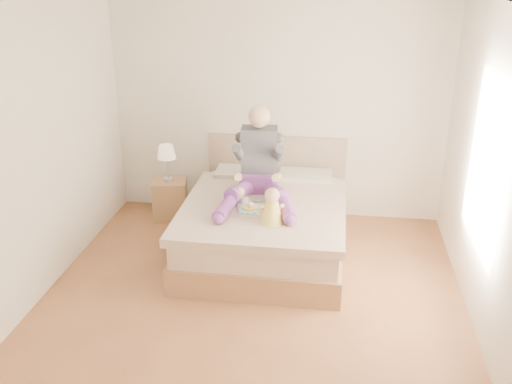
# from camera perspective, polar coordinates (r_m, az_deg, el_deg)

# --- Properties ---
(room) EXTENTS (4.02, 4.22, 2.71)m
(room) POSITION_cam_1_polar(r_m,az_deg,el_deg) (4.83, 0.42, 4.21)
(room) COLOR brown
(room) RESTS_ON ground
(bed) EXTENTS (1.70, 2.18, 1.00)m
(bed) POSITION_cam_1_polar(r_m,az_deg,el_deg) (6.28, 1.01, -3.01)
(bed) COLOR olive
(bed) RESTS_ON ground
(nightstand) EXTENTS (0.46, 0.42, 0.49)m
(nightstand) POSITION_cam_1_polar(r_m,az_deg,el_deg) (7.12, -8.56, -0.69)
(nightstand) COLOR olive
(nightstand) RESTS_ON ground
(lamp) EXTENTS (0.22, 0.22, 0.45)m
(lamp) POSITION_cam_1_polar(r_m,az_deg,el_deg) (6.90, -8.93, 3.79)
(lamp) COLOR silver
(lamp) RESTS_ON nightstand
(adult) EXTENTS (0.83, 1.20, 0.98)m
(adult) POSITION_cam_1_polar(r_m,az_deg,el_deg) (6.14, 0.23, 2.25)
(adult) COLOR #703688
(adult) RESTS_ON bed
(tray) EXTENTS (0.51, 0.44, 0.13)m
(tray) POSITION_cam_1_polar(r_m,az_deg,el_deg) (5.85, 0.28, -1.54)
(tray) COLOR silver
(tray) RESTS_ON bed
(baby) EXTENTS (0.24, 0.33, 0.37)m
(baby) POSITION_cam_1_polar(r_m,az_deg,el_deg) (5.53, 1.60, -1.67)
(baby) COLOR #FFEA50
(baby) RESTS_ON bed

